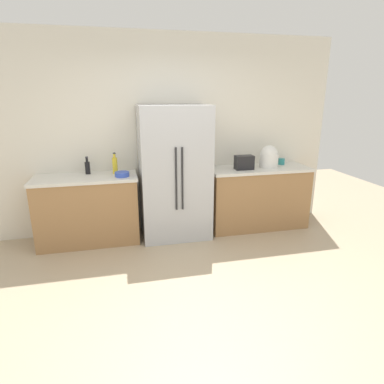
% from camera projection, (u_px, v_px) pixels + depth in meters
% --- Properties ---
extents(ground_plane, '(9.73, 9.73, 0.00)m').
position_uv_depth(ground_plane, '(202.00, 300.00, 3.19)').
color(ground_plane, tan).
extents(kitchen_back_panel, '(4.86, 0.10, 2.73)m').
position_uv_depth(kitchen_back_panel, '(168.00, 136.00, 4.65)').
color(kitchen_back_panel, silver).
rests_on(kitchen_back_panel, ground_plane).
extents(counter_left, '(1.32, 0.59, 0.91)m').
position_uv_depth(counter_left, '(88.00, 210.00, 4.34)').
color(counter_left, '#9E7247').
rests_on(counter_left, ground_plane).
extents(counter_right, '(1.48, 0.59, 0.91)m').
position_uv_depth(counter_right, '(257.00, 197.00, 4.87)').
color(counter_right, '#9E7247').
rests_on(counter_right, ground_plane).
extents(refrigerator, '(0.93, 0.66, 1.80)m').
position_uv_depth(refrigerator, '(175.00, 173.00, 4.43)').
color(refrigerator, '#B7BABF').
rests_on(refrigerator, ground_plane).
extents(toaster, '(0.26, 0.15, 0.20)m').
position_uv_depth(toaster, '(244.00, 162.00, 4.60)').
color(toaster, black).
rests_on(toaster, counter_right).
extents(rice_cooker, '(0.27, 0.27, 0.32)m').
position_uv_depth(rice_cooker, '(269.00, 157.00, 4.72)').
color(rice_cooker, white).
rests_on(rice_cooker, counter_right).
extents(bottle_a, '(0.07, 0.07, 0.28)m').
position_uv_depth(bottle_a, '(115.00, 165.00, 4.34)').
color(bottle_a, yellow).
rests_on(bottle_a, counter_left).
extents(bottle_b, '(0.07, 0.07, 0.23)m').
position_uv_depth(bottle_b, '(87.00, 167.00, 4.33)').
color(bottle_b, black).
rests_on(bottle_b, counter_left).
extents(cup_a, '(0.08, 0.08, 0.10)m').
position_uv_depth(cup_a, '(243.00, 163.00, 4.79)').
color(cup_a, white).
rests_on(cup_a, counter_right).
extents(cup_b, '(0.09, 0.09, 0.09)m').
position_uv_depth(cup_b, '(281.00, 161.00, 4.92)').
color(cup_b, teal).
rests_on(cup_b, counter_right).
extents(bowl_a, '(0.18, 0.18, 0.06)m').
position_uv_depth(bowl_a, '(122.00, 174.00, 4.21)').
color(bowl_a, blue).
rests_on(bowl_a, counter_left).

